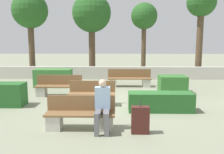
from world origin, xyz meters
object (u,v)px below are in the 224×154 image
(bench_front, at_px, (80,117))
(bench_back, at_px, (129,80))
(person_seated_man, at_px, (102,104))
(tree_rightmost, at_px, (201,6))
(suitcase, at_px, (140,120))
(tree_leftmost, at_px, (30,12))
(bench_right_side, at_px, (59,88))
(tree_center_left, at_px, (92,14))
(bench_left_side, at_px, (92,96))
(tree_center_right, at_px, (144,18))

(bench_front, height_order, bench_back, same)
(person_seated_man, relative_size, tree_rightmost, 0.25)
(bench_back, xyz_separation_m, suitcase, (-0.02, -6.02, 0.01))
(bench_back, height_order, tree_leftmost, tree_leftmost)
(bench_right_side, distance_m, tree_rightmost, 9.61)
(person_seated_man, distance_m, tree_rightmost, 10.90)
(bench_front, height_order, tree_center_left, tree_center_left)
(person_seated_man, bearing_deg, bench_back, 80.85)
(tree_rightmost, bearing_deg, bench_left_side, -131.24)
(suitcase, bearing_deg, bench_front, 169.45)
(bench_right_side, bearing_deg, bench_back, 27.70)
(bench_left_side, height_order, tree_center_right, tree_center_right)
(bench_left_side, xyz_separation_m, bench_back, (1.46, 3.43, 0.02))
(bench_front, xyz_separation_m, tree_center_left, (-0.65, 9.57, 3.46))
(bench_right_side, bearing_deg, suitcase, -61.10)
(bench_front, bearing_deg, bench_left_side, 88.45)
(suitcase, xyz_separation_m, tree_center_left, (-2.15, 9.85, 3.43))
(tree_center_right, xyz_separation_m, tree_rightmost, (3.21, -0.54, 0.61))
(tree_leftmost, height_order, tree_center_left, tree_center_left)
(bench_left_side, height_order, tree_leftmost, tree_leftmost)
(person_seated_man, distance_m, tree_leftmost, 10.68)
(bench_front, relative_size, person_seated_man, 1.37)
(bench_front, distance_m, bench_back, 5.94)
(suitcase, bearing_deg, tree_leftmost, 121.97)
(bench_right_side, relative_size, tree_rightmost, 0.35)
(tree_rightmost, bearing_deg, tree_leftmost, 179.66)
(bench_right_side, distance_m, tree_leftmost, 6.87)
(bench_left_side, xyz_separation_m, person_seated_man, (0.51, -2.45, 0.40))
(tree_center_right, bearing_deg, bench_back, -105.88)
(bench_right_side, bearing_deg, person_seated_man, -69.93)
(person_seated_man, distance_m, tree_center_left, 10.26)
(tree_center_right, bearing_deg, suitcase, -96.24)
(person_seated_man, bearing_deg, suitcase, -8.55)
(person_seated_man, height_order, tree_center_left, tree_center_left)
(tree_center_left, height_order, tree_center_right, tree_center_left)
(bench_front, distance_m, person_seated_man, 0.71)
(bench_back, height_order, tree_center_right, tree_center_right)
(bench_front, distance_m, bench_right_side, 3.95)
(suitcase, bearing_deg, tree_center_right, 83.76)
(bench_front, bearing_deg, person_seated_man, -13.71)
(bench_right_side, relative_size, person_seated_man, 1.43)
(tree_center_right, distance_m, tree_rightmost, 3.32)
(tree_center_left, bearing_deg, tree_center_right, -3.82)
(bench_front, bearing_deg, tree_center_right, 74.77)
(bench_right_side, relative_size, tree_center_left, 0.36)
(tree_center_right, relative_size, tree_rightmost, 0.85)
(suitcase, bearing_deg, bench_left_side, 118.94)
(bench_back, distance_m, tree_center_left, 5.59)
(bench_left_side, relative_size, bench_back, 0.78)
(bench_left_side, height_order, person_seated_man, person_seated_man)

